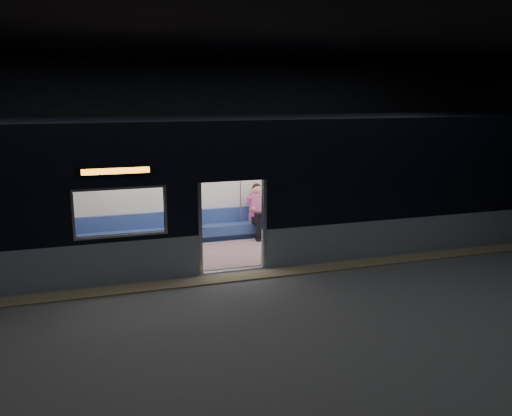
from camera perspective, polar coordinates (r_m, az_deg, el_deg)
station_floor at (r=11.35m, az=-0.97°, el=-8.25°), size 24.00×14.00×0.01m
station_envelope at (r=10.64m, az=-1.04°, el=10.61°), size 24.00×14.00×5.00m
tactile_strip at (r=11.83m, az=-1.77°, el=-7.28°), size 22.80×0.50×0.03m
metro_car at (r=13.26m, az=-4.28°, el=2.97°), size 18.00×3.04×3.35m
passenger at (r=14.78m, az=0.19°, el=-0.01°), size 0.48×0.78×1.47m
handbag at (r=14.58m, az=0.52°, el=-0.76°), size 0.30×0.26×0.14m
transit_map at (r=15.87m, az=8.26°, el=3.00°), size 0.98×0.03×0.64m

